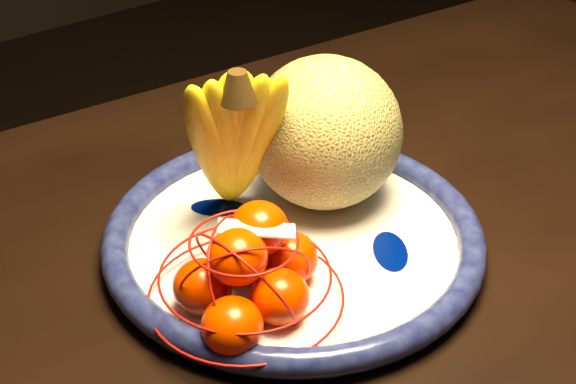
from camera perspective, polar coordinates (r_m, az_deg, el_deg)
dining_table at (r=1.03m, az=4.47°, el=-5.36°), size 1.44×0.93×0.70m
fruit_bowl at (r=0.94m, az=0.36°, el=-3.03°), size 0.40×0.40×0.03m
cantaloupe at (r=0.96m, az=2.41°, el=3.86°), size 0.17×0.17×0.17m
banana_bunch at (r=0.91m, az=-3.57°, el=3.69°), size 0.13×0.14×0.21m
mandarin_bag at (r=0.84m, az=-2.60°, el=-5.26°), size 0.24×0.24×0.12m
price_tag at (r=0.81m, az=-2.04°, el=-2.39°), size 0.07×0.06×0.01m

